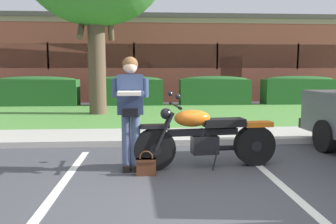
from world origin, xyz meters
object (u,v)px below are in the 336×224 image
object	(u,v)px
handbag	(146,165)
hedge_left	(37,91)
brick_building	(137,61)
motorcycle	(211,137)
hedge_center_left	(127,90)
hedge_right	(299,90)
hedge_center_right	(214,90)
rider_person	(131,104)

from	to	relation	value
handbag	hedge_left	distance (m)	10.57
handbag	brick_building	xyz separation A→B (m)	(-0.47, 16.61, 1.89)
motorcycle	hedge_center_left	bearing A→B (deg)	100.62
handbag	hedge_center_left	bearing A→B (deg)	94.28
hedge_right	hedge_center_right	bearing A→B (deg)	180.00
motorcycle	handbag	xyz separation A→B (m)	(-1.02, -0.36, -0.34)
rider_person	hedge_right	xyz separation A→B (m)	(6.80, 9.39, -0.36)
brick_building	motorcycle	bearing A→B (deg)	-84.77
hedge_center_left	hedge_right	size ratio (longest dim) A/B	0.95
hedge_right	brick_building	size ratio (longest dim) A/B	0.13
hedge_left	hedge_right	xyz separation A→B (m)	(10.94, -0.00, 0.00)
handbag	hedge_right	size ratio (longest dim) A/B	0.12
hedge_left	hedge_center_right	xyz separation A→B (m)	(7.29, 0.00, 0.00)
hedge_center_left	hedge_center_right	size ratio (longest dim) A/B	1.00
handbag	hedge_right	bearing A→B (deg)	55.65
brick_building	hedge_right	bearing A→B (deg)	-44.81
handbag	brick_building	size ratio (longest dim) A/B	0.02
hedge_left	hedge_right	bearing A→B (deg)	-0.00
rider_person	hedge_left	world-z (taller)	rider_person
motorcycle	brick_building	size ratio (longest dim) A/B	0.10
brick_building	hedge_center_right	bearing A→B (deg)	-64.10
motorcycle	hedge_left	bearing A→B (deg)	120.17
motorcycle	hedge_left	world-z (taller)	hedge_left
rider_person	brick_building	xyz separation A→B (m)	(-0.25, 16.38, 1.02)
rider_person	hedge_left	bearing A→B (deg)	113.82
hedge_center_left	brick_building	bearing A→B (deg)	87.96
handbag	brick_building	world-z (taller)	brick_building
handbag	hedge_center_right	xyz separation A→B (m)	(2.93, 9.62, 0.51)
hedge_center_right	hedge_right	world-z (taller)	same
motorcycle	hedge_right	xyz separation A→B (m)	(5.56, 9.26, 0.17)
rider_person	brick_building	size ratio (longest dim) A/B	0.07
handbag	hedge_center_left	distance (m)	9.66
rider_person	hedge_right	size ratio (longest dim) A/B	0.56
rider_person	hedge_left	size ratio (longest dim) A/B	0.52
rider_person	hedge_right	bearing A→B (deg)	54.10
rider_person	hedge_center_left	size ratio (longest dim) A/B	0.58
hedge_center_right	handbag	bearing A→B (deg)	-106.93
hedge_center_right	motorcycle	bearing A→B (deg)	-101.66
hedge_center_left	hedge_right	bearing A→B (deg)	-0.00
hedge_center_left	brick_building	size ratio (longest dim) A/B	0.13
motorcycle	hedge_center_left	world-z (taller)	hedge_center_left
brick_building	hedge_center_left	bearing A→B (deg)	-92.04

